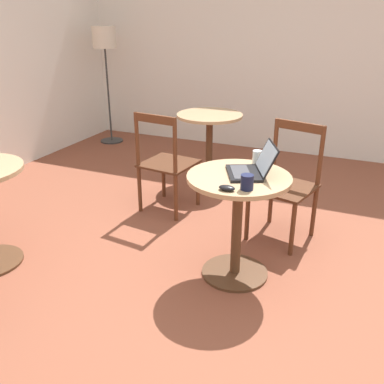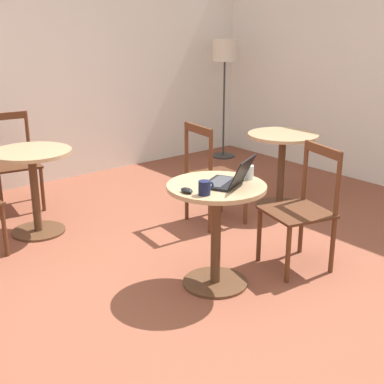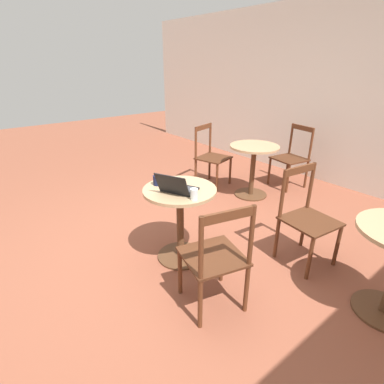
{
  "view_description": "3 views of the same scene",
  "coord_description": "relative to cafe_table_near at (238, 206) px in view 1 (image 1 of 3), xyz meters",
  "views": [
    {
      "loc": [
        -2.3,
        -0.63,
        1.73
      ],
      "look_at": [
        0.2,
        0.45,
        0.57
      ],
      "focal_mm": 40.0,
      "sensor_mm": 36.0,
      "label": 1
    },
    {
      "loc": [
        -2.12,
        -2.46,
        1.84
      ],
      "look_at": [
        0.24,
        0.44,
        0.6
      ],
      "focal_mm": 50.0,
      "sensor_mm": 36.0,
      "label": 2
    },
    {
      "loc": [
        2.24,
        -1.37,
        1.82
      ],
      "look_at": [
        0.2,
        0.25,
        0.68
      ],
      "focal_mm": 28.0,
      "sensor_mm": 36.0,
      "label": 3
    }
  ],
  "objects": [
    {
      "name": "wall_side",
      "position": [
        3.04,
        -0.11,
        0.82
      ],
      "size": [
        0.06,
        9.4,
        2.7
      ],
      "color": "white",
      "rests_on": "ground_plane"
    },
    {
      "name": "chair_mid_left",
      "position": [
        0.77,
        0.92,
        -0.07
      ],
      "size": [
        0.49,
        0.49,
        0.93
      ],
      "color": "#562D19",
      "rests_on": "ground_plane"
    },
    {
      "name": "cafe_table_near",
      "position": [
        0.0,
        0.0,
        0.0
      ],
      "size": [
        0.68,
        0.68,
        0.75
      ],
      "color": "#51331E",
      "rests_on": "ground_plane"
    },
    {
      "name": "mouse",
      "position": [
        -0.26,
        -0.01,
        0.23
      ],
      "size": [
        0.06,
        0.1,
        0.03
      ],
      "color": "black",
      "rests_on": "cafe_table_near"
    },
    {
      "name": "laptop",
      "position": [
        0.05,
        -0.06,
        0.26
      ],
      "size": [
        0.4,
        0.39,
        0.2
      ],
      "color": "black",
      "rests_on": "cafe_table_near"
    },
    {
      "name": "cafe_table_mid",
      "position": [
        1.59,
        0.82,
        0.0
      ],
      "size": [
        0.68,
        0.68,
        0.75
      ],
      "color": "#51331E",
      "rests_on": "ground_plane"
    },
    {
      "name": "ground_plane",
      "position": [
        -0.19,
        -0.11,
        -0.53
      ],
      "size": [
        16.0,
        16.0,
        0.0
      ],
      "primitive_type": "plane",
      "color": "brown"
    },
    {
      "name": "drinking_glass",
      "position": [
        0.27,
        -0.04,
        0.27
      ],
      "size": [
        0.06,
        0.06,
        0.1
      ],
      "color": "silver",
      "rests_on": "cafe_table_near"
    },
    {
      "name": "chair_near_right",
      "position": [
        0.7,
        -0.18,
        -0.07
      ],
      "size": [
        0.54,
        0.54,
        0.93
      ],
      "color": "#562D19",
      "rests_on": "ground_plane"
    },
    {
      "name": "mug",
      "position": [
        -0.2,
        -0.11,
        0.27
      ],
      "size": [
        0.12,
        0.08,
        0.09
      ],
      "color": "#141938",
      "rests_on": "cafe_table_near"
    },
    {
      "name": "floor_lamp",
      "position": [
        2.49,
        2.67,
        0.77
      ],
      "size": [
        0.31,
        0.31,
        1.55
      ],
      "color": "#333333",
      "rests_on": "ground_plane"
    }
  ]
}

